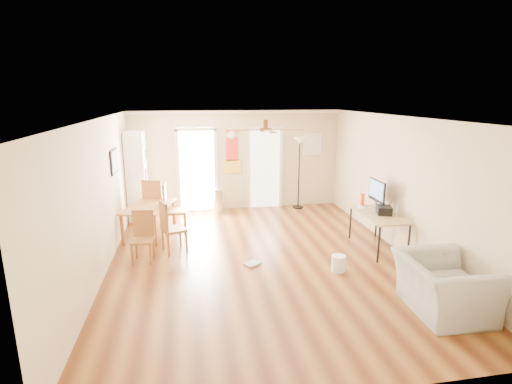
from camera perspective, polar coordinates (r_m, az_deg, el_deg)
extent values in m
plane|color=brown|center=(7.40, 0.82, -9.78)|extent=(7.00, 7.00, 0.00)
cube|color=red|center=(10.30, -3.49, 5.94)|extent=(0.46, 0.03, 1.10)
cube|color=white|center=(10.74, 8.19, 6.95)|extent=(0.50, 0.04, 0.60)
cube|color=black|center=(8.28, -19.98, 4.22)|extent=(0.04, 0.66, 0.48)
cylinder|color=silver|center=(10.20, -5.46, -1.27)|extent=(0.30, 0.30, 0.63)
cube|color=silver|center=(8.38, 14.95, -2.12)|extent=(0.21, 0.37, 0.01)
cube|color=black|center=(8.02, 18.16, -2.53)|extent=(0.34, 0.37, 0.16)
cylinder|color=#E45514|center=(8.51, 15.24, -1.05)|extent=(0.11, 0.11, 0.26)
cylinder|color=white|center=(7.05, 11.93, -10.14)|extent=(0.29, 0.29, 0.28)
cube|color=#9D9D98|center=(7.17, -0.57, -10.43)|extent=(0.34, 0.32, 0.04)
imported|color=#A3A29D|center=(6.18, 25.60, -12.29)|extent=(1.11, 1.25, 0.78)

